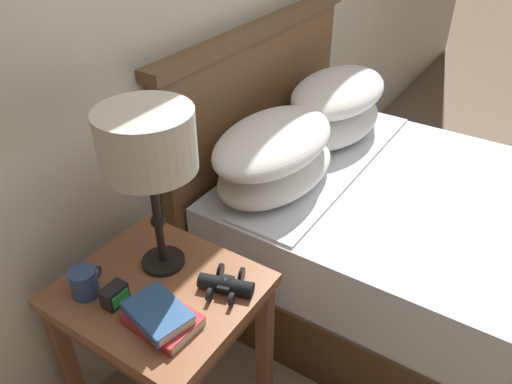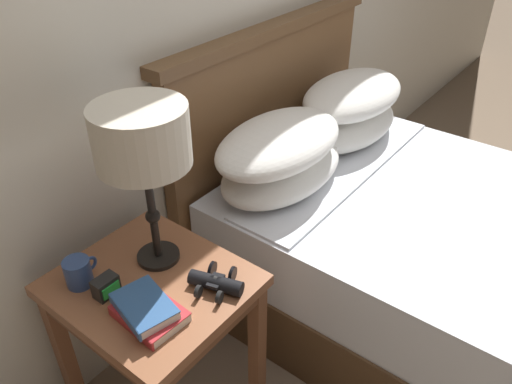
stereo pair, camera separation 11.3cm
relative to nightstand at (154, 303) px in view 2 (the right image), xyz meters
name	(u,v)px [view 2 (the right image)]	position (x,y,z in m)	size (l,w,h in m)	color
nightstand	(154,303)	(0.00, 0.00, 0.00)	(0.48, 0.54, 0.62)	brown
bed	(453,262)	(0.97, -0.61, -0.19)	(1.30, 2.04, 1.10)	#4E3520
table_lamp	(142,141)	(0.08, 0.06, 0.50)	(0.26, 0.26, 0.50)	black
book_on_nightstand	(149,314)	(-0.10, -0.10, 0.11)	(0.15, 0.19, 0.03)	silver
book_stacked_on_top	(144,307)	(-0.10, -0.10, 0.14)	(0.16, 0.20, 0.03)	silver
binoculars_pair	(216,282)	(0.09, -0.17, 0.12)	(0.15, 0.16, 0.05)	black
coffee_mug	(79,272)	(-0.13, 0.15, 0.14)	(0.10, 0.08, 0.08)	#334C84
alarm_clock	(106,287)	(-0.11, 0.06, 0.12)	(0.07, 0.05, 0.06)	black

